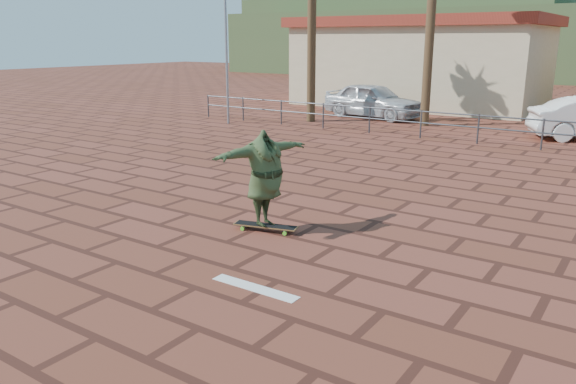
# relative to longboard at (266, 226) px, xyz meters

# --- Properties ---
(ground) EXTENTS (120.00, 120.00, 0.00)m
(ground) POSITION_rel_longboard_xyz_m (0.62, -0.86, -0.10)
(ground) COLOR brown
(ground) RESTS_ON ground
(paint_stripe) EXTENTS (1.40, 0.22, 0.01)m
(paint_stripe) POSITION_rel_longboard_xyz_m (1.32, -2.06, -0.09)
(paint_stripe) COLOR white
(paint_stripe) RESTS_ON ground
(guardrail) EXTENTS (24.06, 0.06, 1.00)m
(guardrail) POSITION_rel_longboard_xyz_m (0.62, 11.14, 0.58)
(guardrail) COLOR #47494F
(guardrail) RESTS_ON ground
(flagpole) EXTENTS (1.30, 0.10, 8.00)m
(flagpole) POSITION_rel_longboard_xyz_m (-9.25, 10.14, 4.54)
(flagpole) COLOR gray
(flagpole) RESTS_ON ground
(building_west) EXTENTS (12.60, 7.60, 4.50)m
(building_west) POSITION_rel_longboard_xyz_m (-5.38, 21.14, 2.18)
(building_west) COLOR beige
(building_west) RESTS_ON ground
(hill_back) EXTENTS (35.00, 14.00, 8.00)m
(hill_back) POSITION_rel_longboard_xyz_m (-21.38, 55.14, 3.90)
(hill_back) COLOR #384C28
(hill_back) RESTS_ON ground
(longboard) EXTENTS (1.21, 0.57, 0.12)m
(longboard) POSITION_rel_longboard_xyz_m (0.00, 0.00, 0.00)
(longboard) COLOR olive
(longboard) RESTS_ON ground
(skateboarder) EXTENTS (1.00, 2.22, 1.75)m
(skateboarder) POSITION_rel_longboard_xyz_m (0.00, -0.00, 0.90)
(skateboarder) COLOR #364827
(skateboarder) RESTS_ON longboard
(car_silver) EXTENTS (4.72, 2.40, 1.54)m
(car_silver) POSITION_rel_longboard_xyz_m (-5.17, 15.14, 0.67)
(car_silver) COLOR silver
(car_silver) RESTS_ON ground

